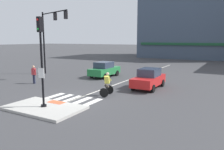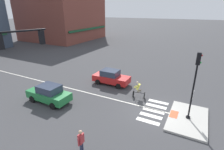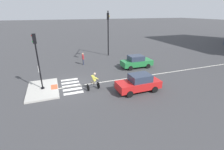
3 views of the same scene
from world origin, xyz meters
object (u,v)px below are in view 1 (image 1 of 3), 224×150
signal_pole (41,54)px  cyclist (107,84)px  car_red_eastbound_mid (149,79)px  pedestrian_at_curb_left (34,73)px  car_green_westbound_far (104,69)px  traffic_light_mast (50,31)px

signal_pole → cyclist: (1.57, 4.61, -2.35)m
car_red_eastbound_mid → pedestrian_at_curb_left: size_ratio=2.46×
pedestrian_at_curb_left → car_green_westbound_far: bearing=59.9°
cyclist → car_green_westbound_far: bearing=122.6°
traffic_light_mast → cyclist: bearing=-26.1°
car_green_westbound_far → car_red_eastbound_mid: (6.18, -3.09, 0.00)m
car_green_westbound_far → pedestrian_at_curb_left: bearing=-120.1°
traffic_light_mast → pedestrian_at_curb_left: traffic_light_mast is taller
signal_pole → car_green_westbound_far: size_ratio=1.24×
car_green_westbound_far → signal_pole: bearing=-76.0°
signal_pole → cyclist: bearing=71.2°
traffic_light_mast → car_red_eastbound_mid: 12.78m
signal_pole → traffic_light_mast: size_ratio=0.72×
signal_pole → cyclist: size_ratio=3.04×
traffic_light_mast → car_red_eastbound_mid: bearing=-5.7°
traffic_light_mast → cyclist: traffic_light_mast is taller
car_red_eastbound_mid → cyclist: cyclist is taller
car_green_westbound_far → car_red_eastbound_mid: same height
car_green_westbound_far → pedestrian_at_curb_left: 7.37m
cyclist → pedestrian_at_curb_left: 8.14m
pedestrian_at_curb_left → traffic_light_mast: bearing=115.9°
car_red_eastbound_mid → cyclist: 4.22m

